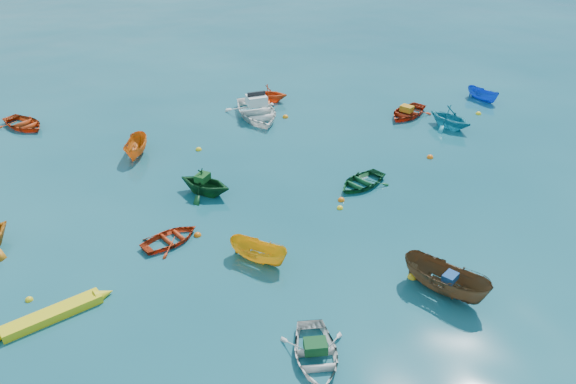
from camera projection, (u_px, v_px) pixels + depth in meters
name	position (u px, v px, depth m)	size (l,w,h in m)	color
ground	(341.00, 256.00, 23.20)	(160.00, 160.00, 0.00)	#0A414F
dinghy_white_near	(316.00, 359.00, 18.39)	(2.18, 3.04, 0.63)	silver
sampan_brown_mid	(443.00, 292.00, 21.24)	(1.32, 3.50, 1.35)	brown
sampan_yellow_mid	(259.00, 261.00, 22.91)	(1.00, 2.66, 1.03)	#EFA715
dinghy_green_e	(361.00, 185.00, 28.22)	(2.06, 2.87, 0.60)	#114D26
dinghy_cyan_se	(449.00, 127.00, 34.33)	(2.44, 2.83, 1.49)	teal
dinghy_red_nw	(171.00, 242.00, 24.05)	(1.85, 2.58, 0.54)	#B82F0F
sampan_orange_n	(137.00, 155.00, 31.11)	(1.04, 2.77, 1.07)	orange
dinghy_green_n	(206.00, 193.00, 27.52)	(2.33, 2.70, 1.42)	#0F431D
dinghy_red_ne	(407.00, 116.00, 35.88)	(2.34, 3.26, 0.68)	#A4270D
sampan_blue_far	(482.00, 100.00, 38.21)	(0.91, 2.41, 0.93)	blue
dinghy_red_far	(25.00, 127.00, 34.33)	(2.32, 3.24, 0.67)	#BD370F
dinghy_orange_far	(269.00, 101.00, 38.04)	(2.08, 2.41, 1.27)	#EC4E16
kayak_yellow	(53.00, 318.00, 20.06)	(0.63, 4.19, 0.43)	yellow
motorboat_white	(257.00, 117.00, 35.67)	(3.44, 4.81, 1.60)	white
tarp_green_a	(315.00, 346.00, 18.22)	(0.75, 0.57, 0.36)	#11451E
tarp_blue_a	(450.00, 277.00, 20.73)	(0.57, 0.43, 0.28)	navy
tarp_green_b	(202.00, 177.00, 27.11)	(0.71, 0.53, 0.34)	#114717
tarp_orange_b	(407.00, 109.00, 35.54)	(0.76, 0.57, 0.37)	orange
buoy_ye_a	(412.00, 277.00, 22.00)	(0.38, 0.38, 0.38)	yellow
buoy_or_b	(341.00, 201.00, 26.95)	(0.34, 0.34, 0.34)	orange
buoy_ye_b	(29.00, 300.00, 20.86)	(0.29, 0.29, 0.29)	yellow
buoy_or_c	(198.00, 236.00, 24.44)	(0.33, 0.33, 0.33)	#DB600B
buoy_ye_c	(340.00, 208.00, 26.34)	(0.30, 0.30, 0.30)	yellow
buoy_or_d	(430.00, 158.00, 30.82)	(0.36, 0.36, 0.36)	#FF660D
buoy_ye_d	(199.00, 150.00, 31.63)	(0.35, 0.35, 0.35)	yellow
buoy_or_e	(285.00, 118.00, 35.62)	(0.37, 0.37, 0.37)	orange
buoy_ye_e	(478.00, 114.00, 36.09)	(0.35, 0.35, 0.35)	yellow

